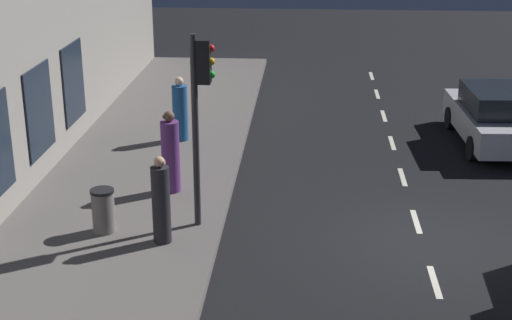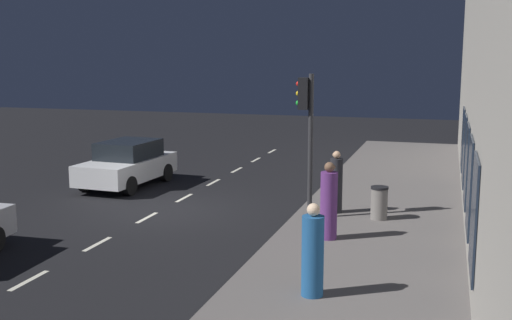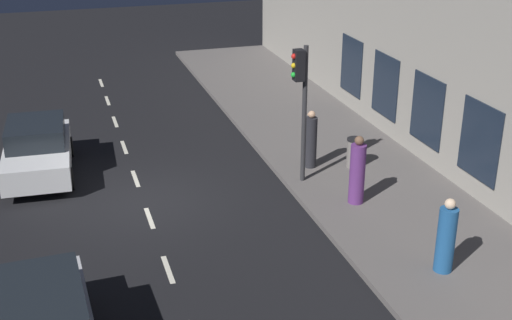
% 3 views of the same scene
% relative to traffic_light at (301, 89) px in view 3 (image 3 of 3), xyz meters
% --- Properties ---
extents(ground_plane, '(60.00, 60.00, 0.00)m').
position_rel_traffic_light_xyz_m(ground_plane, '(-4.38, 0.24, -2.86)').
color(ground_plane, black).
extents(sidewalk, '(4.50, 32.00, 0.15)m').
position_rel_traffic_light_xyz_m(sidewalk, '(1.87, 0.24, -2.79)').
color(sidewalk, '#5B5654').
rests_on(sidewalk, ground).
extents(building_facade, '(0.65, 32.00, 8.65)m').
position_rel_traffic_light_xyz_m(building_facade, '(4.42, 0.24, 1.45)').
color(building_facade, gray).
rests_on(building_facade, ground).
extents(lane_centre_line, '(0.12, 27.20, 0.01)m').
position_rel_traffic_light_xyz_m(lane_centre_line, '(-4.38, -0.76, -2.86)').
color(lane_centre_line, beige).
rests_on(lane_centre_line, ground).
extents(traffic_light, '(0.48, 0.32, 3.89)m').
position_rel_traffic_light_xyz_m(traffic_light, '(0.00, 0.00, 0.00)').
color(traffic_light, '#2D2D30').
rests_on(traffic_light, sidewalk).
extents(parked_car_0, '(2.08, 4.13, 1.58)m').
position_rel_traffic_light_xyz_m(parked_car_0, '(-7.02, 2.99, -2.07)').
color(parked_car_0, silver).
rests_on(parked_car_0, ground).
extents(pedestrian_0, '(0.45, 0.45, 1.74)m').
position_rel_traffic_light_xyz_m(pedestrian_0, '(0.68, 0.85, -1.91)').
color(pedestrian_0, '#232328').
rests_on(pedestrian_0, sidewalk).
extents(pedestrian_1, '(0.51, 0.51, 1.74)m').
position_rel_traffic_light_xyz_m(pedestrian_1, '(1.35, -5.41, -1.92)').
color(pedestrian_1, '#1E5189').
rests_on(pedestrian_1, sidewalk).
extents(pedestrian_2, '(0.55, 0.55, 1.87)m').
position_rel_traffic_light_xyz_m(pedestrian_2, '(0.96, -1.75, -1.85)').
color(pedestrian_2, '#5B2D70').
rests_on(pedestrian_2, sidewalk).
extents(trash_bin, '(0.47, 0.47, 0.89)m').
position_rel_traffic_light_xyz_m(trash_bin, '(1.92, 0.47, -2.27)').
color(trash_bin, slate).
rests_on(trash_bin, sidewalk).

